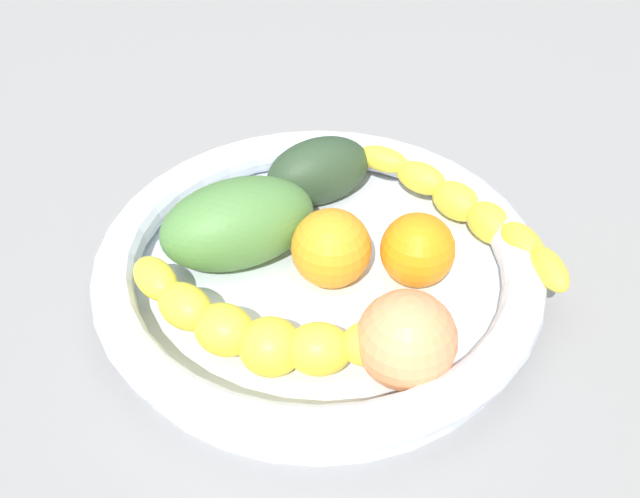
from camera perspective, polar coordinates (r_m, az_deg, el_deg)
kitchen_counter at (r=63.95cm, az=0.00°, el=-4.07°), size 120.00×120.00×3.00cm
fruit_bowl at (r=61.18cm, az=0.00°, el=-1.46°), size 34.50×34.50×4.81cm
banana_draped_left at (r=65.47cm, az=10.83°, el=2.76°), size 18.61×15.57×3.84cm
banana_draped_right at (r=54.41cm, az=-3.15°, el=-5.90°), size 10.81×23.80×4.55cm
orange_front at (r=60.18cm, az=7.21°, el=-0.21°), size 5.78×5.78×5.78cm
orange_mid_left at (r=59.40cm, az=0.93°, el=-0.23°), size 6.16×6.16×6.16cm
mango_green at (r=61.58cm, az=-5.85°, el=1.85°), size 11.44×14.23×7.07cm
avocado_dark at (r=68.18cm, az=0.22°, el=5.64°), size 8.96×10.84×5.95cm
peach_blush at (r=52.95cm, az=6.41°, el=-6.57°), size 6.85×6.85×6.85cm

